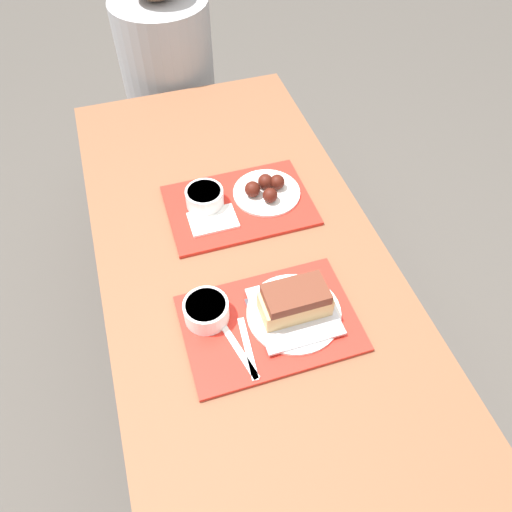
{
  "coord_description": "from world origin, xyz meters",
  "views": [
    {
      "loc": [
        -0.23,
        -0.79,
        1.81
      ],
      "look_at": [
        0.02,
        0.02,
        0.78
      ],
      "focal_mm": 35.0,
      "sensor_mm": 36.0,
      "label": 1
    }
  ],
  "objects_px": {
    "brisket_sandwich_plate": "(295,305)",
    "bowl_coleslaw_far": "(205,197)",
    "bowl_coleslaw_near": "(206,310)",
    "person_seated_across": "(166,60)",
    "tray_far": "(239,205)",
    "wings_plate_far": "(266,189)",
    "tray_near": "(271,323)"
  },
  "relations": [
    {
      "from": "bowl_coleslaw_near",
      "to": "person_seated_across",
      "type": "bearing_deg",
      "value": 83.66
    },
    {
      "from": "tray_far",
      "to": "bowl_coleslaw_far",
      "type": "bearing_deg",
      "value": 163.83
    },
    {
      "from": "bowl_coleslaw_near",
      "to": "bowl_coleslaw_far",
      "type": "distance_m",
      "value": 0.4
    },
    {
      "from": "tray_near",
      "to": "bowl_coleslaw_far",
      "type": "relative_size",
      "value": 3.82
    },
    {
      "from": "bowl_coleslaw_near",
      "to": "tray_far",
      "type": "bearing_deg",
      "value": 62.34
    },
    {
      "from": "person_seated_across",
      "to": "bowl_coleslaw_near",
      "type": "bearing_deg",
      "value": -96.34
    },
    {
      "from": "brisket_sandwich_plate",
      "to": "person_seated_across",
      "type": "bearing_deg",
      "value": 93.13
    },
    {
      "from": "tray_far",
      "to": "person_seated_across",
      "type": "xyz_separation_m",
      "value": [
        -0.05,
        0.89,
        0.0
      ]
    },
    {
      "from": "bowl_coleslaw_near",
      "to": "brisket_sandwich_plate",
      "type": "relative_size",
      "value": 0.47
    },
    {
      "from": "tray_near",
      "to": "wings_plate_far",
      "type": "bearing_deg",
      "value": 73.49
    },
    {
      "from": "bowl_coleslaw_near",
      "to": "bowl_coleslaw_far",
      "type": "relative_size",
      "value": 1.0
    },
    {
      "from": "tray_far",
      "to": "bowl_coleslaw_far",
      "type": "height_order",
      "value": "bowl_coleslaw_far"
    },
    {
      "from": "tray_far",
      "to": "tray_near",
      "type": "bearing_deg",
      "value": -95.24
    },
    {
      "from": "tray_far",
      "to": "brisket_sandwich_plate",
      "type": "bearing_deg",
      "value": -86.98
    },
    {
      "from": "person_seated_across",
      "to": "brisket_sandwich_plate",
      "type": "bearing_deg",
      "value": -86.87
    },
    {
      "from": "tray_far",
      "to": "wings_plate_far",
      "type": "xyz_separation_m",
      "value": [
        0.09,
        0.02,
        0.02
      ]
    },
    {
      "from": "brisket_sandwich_plate",
      "to": "bowl_coleslaw_near",
      "type": "bearing_deg",
      "value": 164.92
    },
    {
      "from": "brisket_sandwich_plate",
      "to": "wings_plate_far",
      "type": "bearing_deg",
      "value": 80.94
    },
    {
      "from": "brisket_sandwich_plate",
      "to": "tray_far",
      "type": "bearing_deg",
      "value": 93.02
    },
    {
      "from": "tray_far",
      "to": "brisket_sandwich_plate",
      "type": "height_order",
      "value": "brisket_sandwich_plate"
    },
    {
      "from": "bowl_coleslaw_far",
      "to": "person_seated_across",
      "type": "bearing_deg",
      "value": 86.81
    },
    {
      "from": "tray_near",
      "to": "brisket_sandwich_plate",
      "type": "xyz_separation_m",
      "value": [
        0.06,
        0.0,
        0.04
      ]
    },
    {
      "from": "tray_near",
      "to": "tray_far",
      "type": "xyz_separation_m",
      "value": [
        0.04,
        0.42,
        0.0
      ]
    },
    {
      "from": "bowl_coleslaw_near",
      "to": "brisket_sandwich_plate",
      "type": "height_order",
      "value": "brisket_sandwich_plate"
    },
    {
      "from": "brisket_sandwich_plate",
      "to": "bowl_coleslaw_far",
      "type": "distance_m",
      "value": 0.46
    },
    {
      "from": "bowl_coleslaw_near",
      "to": "wings_plate_far",
      "type": "distance_m",
      "value": 0.47
    },
    {
      "from": "tray_far",
      "to": "bowl_coleslaw_far",
      "type": "relative_size",
      "value": 3.82
    },
    {
      "from": "bowl_coleslaw_near",
      "to": "brisket_sandwich_plate",
      "type": "distance_m",
      "value": 0.22
    },
    {
      "from": "brisket_sandwich_plate",
      "to": "person_seated_across",
      "type": "relative_size",
      "value": 0.32
    },
    {
      "from": "tray_far",
      "to": "person_seated_across",
      "type": "height_order",
      "value": "person_seated_across"
    },
    {
      "from": "tray_far",
      "to": "brisket_sandwich_plate",
      "type": "distance_m",
      "value": 0.42
    },
    {
      "from": "person_seated_across",
      "to": "tray_near",
      "type": "bearing_deg",
      "value": -89.52
    }
  ]
}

